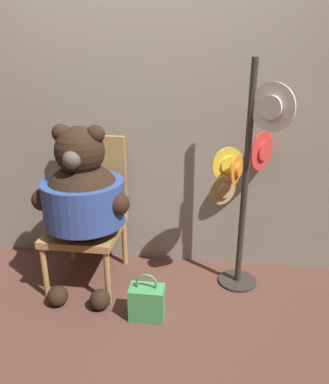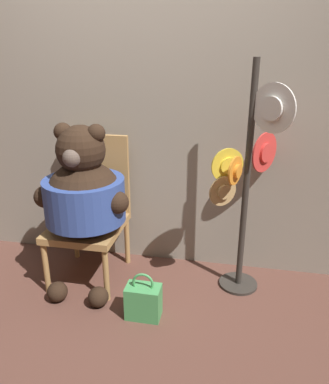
% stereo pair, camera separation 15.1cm
% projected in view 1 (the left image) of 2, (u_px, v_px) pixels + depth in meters
% --- Properties ---
extents(ground_plane, '(14.00, 14.00, 0.00)m').
position_uv_depth(ground_plane, '(126.00, 313.00, 2.49)').
color(ground_plane, brown).
extents(wall_back, '(8.00, 0.10, 2.77)m').
position_uv_depth(wall_back, '(143.00, 87.00, 2.71)').
color(wall_back, gray).
rests_on(wall_back, ground_plane).
extents(chair, '(0.50, 0.56, 1.05)m').
position_uv_depth(chair, '(89.00, 210.00, 2.77)').
color(chair, '#B2844C').
rests_on(chair, ground_plane).
extents(teddy_bear, '(0.67, 0.59, 1.20)m').
position_uv_depth(teddy_bear, '(83.00, 197.00, 2.52)').
color(teddy_bear, black).
rests_on(teddy_bear, ground_plane).
extents(hat_display_rack, '(0.47, 0.53, 1.60)m').
position_uv_depth(hat_display_rack, '(247.00, 178.00, 2.50)').
color(hat_display_rack, '#332D28').
rests_on(hat_display_rack, ground_plane).
extents(handbag_on_ground, '(0.22, 0.14, 0.33)m').
position_uv_depth(handbag_on_ground, '(147.00, 302.00, 2.41)').
color(handbag_on_ground, '#479E56').
rests_on(handbag_on_ground, ground_plane).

